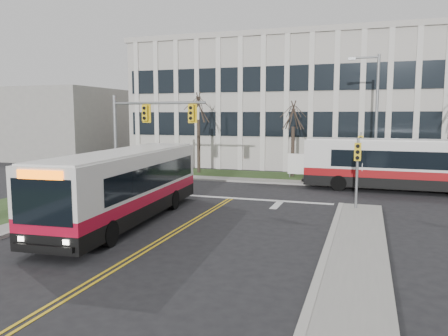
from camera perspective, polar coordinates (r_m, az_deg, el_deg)
ground at (r=18.89m, az=-6.44°, el=-8.35°), size 120.00×120.00×0.00m
sidewalk_east at (r=12.53m, az=16.72°, el=-16.30°), size 2.00×26.00×0.14m
sidewalk_cross at (r=32.23m, az=13.30°, el=-2.04°), size 44.00×1.60×0.14m
building_lawn at (r=34.99m, az=13.70°, el=-1.38°), size 44.00×5.00×0.12m
office_building at (r=46.64m, az=15.11°, el=7.89°), size 40.00×16.00×12.00m
building_annex at (r=54.26m, az=-20.20°, el=5.41°), size 12.00×12.00×8.00m
mast_arm_signal at (r=27.19m, az=-11.05°, el=5.27°), size 6.11×0.38×6.20m
signal_pole_near at (r=23.58m, az=17.02°, el=0.61°), size 0.34×0.39×3.80m
signal_pole_far at (r=32.05m, az=17.37°, el=2.16°), size 0.34×0.39×3.80m
streetlight at (r=32.75m, az=19.02°, el=6.91°), size 2.15×0.25×9.20m
directory_sign at (r=34.64m, az=9.56°, el=0.49°), size 1.50×0.12×2.00m
tree_left at (r=37.16m, az=-3.37°, el=7.70°), size 1.80×1.80×7.70m
tree_mid at (r=35.21m, az=9.05°, el=6.65°), size 1.80×1.80×6.82m
bus_main at (r=20.90m, az=-12.67°, el=-2.45°), size 3.55×12.36×3.25m
bus_cross at (r=30.81m, az=22.39°, el=0.23°), size 12.63×3.11×3.35m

